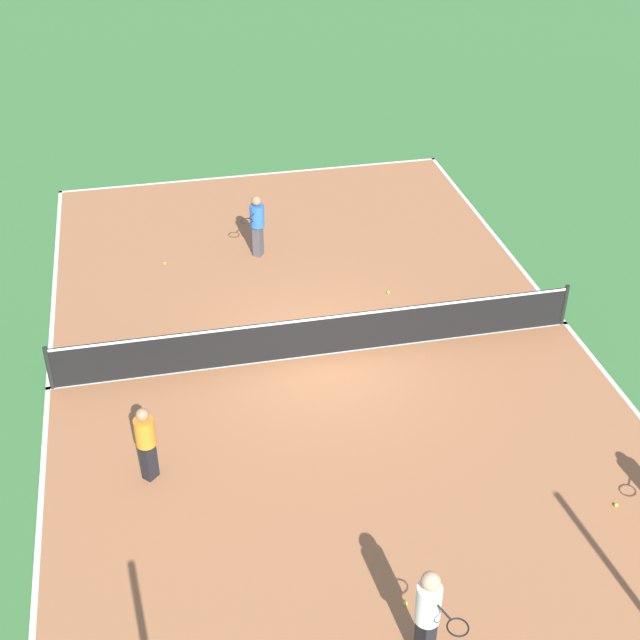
% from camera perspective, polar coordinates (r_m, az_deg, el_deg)
% --- Properties ---
extents(ground_plane, '(80.00, 80.00, 0.00)m').
position_cam_1_polar(ground_plane, '(19.21, 0.00, -2.24)').
color(ground_plane, '#3D7538').
extents(court_surface, '(11.48, 19.12, 0.02)m').
position_cam_1_polar(court_surface, '(19.20, 0.00, -2.21)').
color(court_surface, '#AD6B42').
rests_on(court_surface, ground_plane).
extents(tennis_net, '(11.28, 0.10, 1.00)m').
position_cam_1_polar(tennis_net, '(18.90, 0.00, -0.93)').
color(tennis_net, black).
rests_on(tennis_net, court_surface).
extents(player_near_white, '(0.64, 0.99, 1.84)m').
position_cam_1_polar(player_near_white, '(12.99, 6.93, -18.08)').
color(player_near_white, black).
rests_on(player_near_white, court_surface).
extents(player_near_blue, '(0.79, 0.96, 1.64)m').
position_cam_1_polar(player_near_blue, '(22.48, -4.05, 6.27)').
color(player_near_blue, '#4C4C51').
rests_on(player_near_blue, court_surface).
extents(player_center_orange, '(0.51, 0.51, 1.55)m').
position_cam_1_polar(player_center_orange, '(15.98, -11.08, -7.51)').
color(player_center_orange, black).
rests_on(player_center_orange, court_surface).
extents(tennis_ball_near_net, '(0.07, 0.07, 0.07)m').
position_cam_1_polar(tennis_ball_near_net, '(14.39, 5.49, -17.60)').
color(tennis_ball_near_net, '#CCE033').
rests_on(tennis_ball_near_net, court_surface).
extents(tennis_ball_right_alley, '(0.07, 0.07, 0.07)m').
position_cam_1_polar(tennis_ball_right_alley, '(21.29, 4.40, 1.77)').
color(tennis_ball_right_alley, '#CCE033').
rests_on(tennis_ball_right_alley, court_surface).
extents(tennis_ball_far_baseline, '(0.07, 0.07, 0.07)m').
position_cam_1_polar(tennis_ball_far_baseline, '(22.76, -9.91, 3.60)').
color(tennis_ball_far_baseline, '#CCE033').
rests_on(tennis_ball_far_baseline, court_surface).
extents(tennis_ball_left_sideline, '(0.07, 0.07, 0.07)m').
position_cam_1_polar(tennis_ball_left_sideline, '(16.53, 18.43, -11.18)').
color(tennis_ball_left_sideline, '#CCE033').
rests_on(tennis_ball_left_sideline, court_surface).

